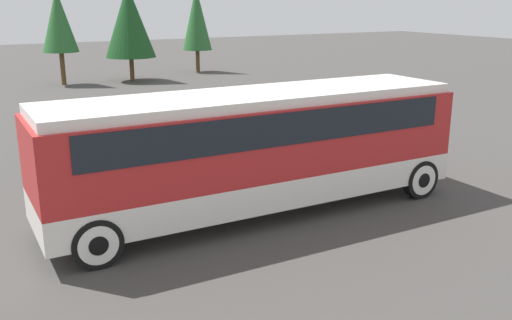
% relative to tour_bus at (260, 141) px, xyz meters
% --- Properties ---
extents(ground_plane, '(120.00, 120.00, 0.00)m').
position_rel_tour_bus_xyz_m(ground_plane, '(-0.10, 0.00, -1.78)').
color(ground_plane, '#423F3D').
extents(tour_bus, '(10.20, 2.56, 2.95)m').
position_rel_tour_bus_xyz_m(tour_bus, '(0.00, 0.00, 0.00)').
color(tour_bus, silver).
rests_on(tour_bus, ground_plane).
extents(parked_car_near, '(4.19, 1.92, 1.41)m').
position_rel_tour_bus_xyz_m(parked_car_near, '(4.19, 5.86, -1.06)').
color(parked_car_near, navy).
rests_on(parked_car_near, ground_plane).
extents(parked_car_mid, '(4.79, 1.81, 1.35)m').
position_rel_tour_bus_xyz_m(parked_car_mid, '(-1.55, 6.96, -1.11)').
color(parked_car_mid, '#7A6B5B').
rests_on(parked_car_mid, ground_plane).
extents(tree_left, '(2.10, 2.10, 5.65)m').
position_rel_tour_bus_xyz_m(tree_left, '(0.06, 24.42, 2.00)').
color(tree_left, brown).
rests_on(tree_left, ground_plane).
extents(tree_center, '(3.13, 3.13, 5.92)m').
position_rel_tour_bus_xyz_m(tree_center, '(4.22, 24.10, 1.92)').
color(tree_center, brown).
rests_on(tree_center, ground_plane).
extents(tree_right, '(2.04, 2.04, 5.92)m').
position_rel_tour_bus_xyz_m(tree_right, '(9.71, 26.35, 1.94)').
color(tree_right, brown).
rests_on(tree_right, ground_plane).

